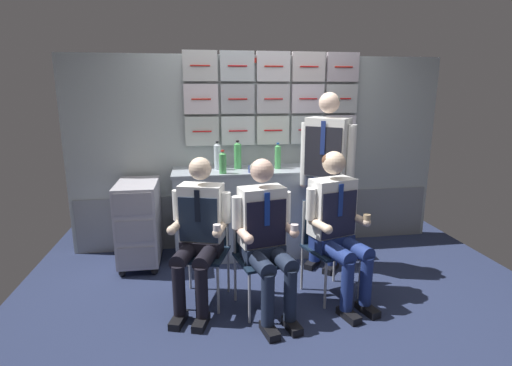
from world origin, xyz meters
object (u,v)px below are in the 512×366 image
at_px(crew_member_left, 199,228).
at_px(folding_chair_by_counter, 325,236).
at_px(folding_chair_left, 205,240).
at_px(folding_chair_right, 258,245).
at_px(crew_member_standing, 327,166).
at_px(crew_member_by_counter, 337,220).
at_px(coffee_cup_spare, 200,169).
at_px(crew_member_right, 266,231).
at_px(water_bottle_tall, 238,155).
at_px(service_trolley, 139,221).

bearing_deg(crew_member_left, folding_chair_by_counter, 4.88).
relative_size(folding_chair_left, folding_chair_right, 1.00).
bearing_deg(crew_member_standing, folding_chair_left, -162.45).
relative_size(folding_chair_by_counter, crew_member_by_counter, 0.65).
bearing_deg(crew_member_left, folding_chair_left, 72.10).
bearing_deg(coffee_cup_spare, crew_member_right, -65.53).
bearing_deg(folding_chair_left, crew_member_left, -107.90).
bearing_deg(folding_chair_by_counter, crew_member_left, -175.12).
height_order(crew_member_left, folding_chair_by_counter, crew_member_left).
xyz_separation_m(crew_member_left, crew_member_right, (0.52, -0.18, 0.00)).
relative_size(folding_chair_left, crew_member_by_counter, 0.65).
distance_m(folding_chair_right, coffee_cup_spare, 1.13).
height_order(folding_chair_left, folding_chair_right, same).
bearing_deg(crew_member_standing, crew_member_left, -156.89).
relative_size(crew_member_right, folding_chair_by_counter, 1.50).
distance_m(folding_chair_left, crew_member_standing, 1.37).
distance_m(folding_chair_left, water_bottle_tall, 1.16).
bearing_deg(crew_member_by_counter, crew_member_left, 177.18).
distance_m(crew_member_standing, coffee_cup_spare, 1.27).
distance_m(folding_chair_by_counter, crew_member_standing, 0.72).
height_order(crew_member_left, crew_member_by_counter, crew_member_by_counter).
relative_size(crew_member_right, coffee_cup_spare, 14.84).
distance_m(water_bottle_tall, coffee_cup_spare, 0.45).
height_order(folding_chair_by_counter, coffee_cup_spare, coffee_cup_spare).
bearing_deg(crew_member_left, crew_member_by_counter, -2.82).
bearing_deg(crew_member_standing, water_bottle_tall, 146.04).
xyz_separation_m(service_trolley, crew_member_right, (1.13, -1.09, 0.22)).
bearing_deg(coffee_cup_spare, folding_chair_right, -63.64).
height_order(crew_member_standing, coffee_cup_spare, crew_member_standing).
distance_m(crew_member_left, folding_chair_right, 0.52).
bearing_deg(folding_chair_by_counter, folding_chair_left, 176.83).
height_order(crew_member_left, coffee_cup_spare, crew_member_left).
height_order(folding_chair_left, coffee_cup_spare, coffee_cup_spare).
bearing_deg(folding_chair_left, coffee_cup_spare, 91.45).
xyz_separation_m(folding_chair_left, water_bottle_tall, (0.39, 0.92, 0.58)).
bearing_deg(folding_chair_by_counter, folding_chair_right, -169.13).
bearing_deg(water_bottle_tall, folding_chair_by_counter, -55.57).
height_order(folding_chair_right, crew_member_standing, crew_member_standing).
height_order(folding_chair_right, coffee_cup_spare, coffee_cup_spare).
relative_size(crew_member_by_counter, coffee_cup_spare, 15.14).
xyz_separation_m(folding_chair_right, crew_member_standing, (0.76, 0.56, 0.55)).
distance_m(folding_chair_right, crew_member_right, 0.24).
bearing_deg(folding_chair_left, crew_member_right, -35.44).
distance_m(crew_member_by_counter, crew_member_standing, 0.69).
height_order(service_trolley, crew_member_standing, crew_member_standing).
bearing_deg(crew_member_standing, folding_chair_right, -143.76).
xyz_separation_m(folding_chair_by_counter, crew_member_by_counter, (0.05, -0.15, 0.19)).
xyz_separation_m(crew_member_left, crew_member_standing, (1.24, 0.53, 0.38)).
bearing_deg(crew_member_by_counter, crew_member_standing, 81.34).
xyz_separation_m(folding_chair_right, folding_chair_by_counter, (0.62, 0.12, 0.00)).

